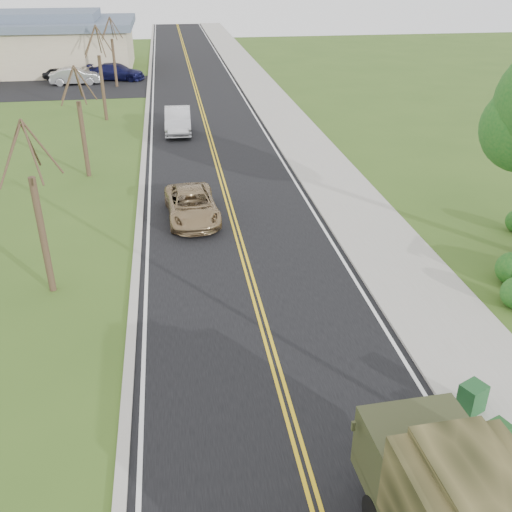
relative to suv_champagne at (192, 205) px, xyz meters
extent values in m
plane|color=#37541C|center=(1.80, -15.47, -0.65)|extent=(160.00, 160.00, 0.00)
cube|color=black|center=(1.80, 24.53, -0.65)|extent=(8.00, 120.00, 0.01)
cube|color=#9E998E|center=(5.95, 24.53, -0.59)|extent=(0.30, 120.00, 0.12)
cube|color=#9E998E|center=(7.70, 24.53, -0.60)|extent=(3.20, 120.00, 0.10)
cube|color=#9E998E|center=(-2.35, 24.53, -0.60)|extent=(0.30, 120.00, 0.10)
cylinder|color=#38281C|center=(-5.20, -5.47, 1.45)|extent=(0.24, 0.24, 4.20)
cylinder|color=#38281C|center=(-4.73, -5.34, 4.48)|extent=(1.01, 0.33, 1.90)
cylinder|color=#38281C|center=(-5.17, -4.85, 4.40)|extent=(0.13, 1.29, 1.74)
cylinder|color=#38281C|center=(-5.66, -5.29, 4.48)|extent=(0.98, 0.43, 1.90)
cylinder|color=#38281C|center=(-5.59, -5.95, 4.40)|extent=(0.79, 1.05, 1.77)
cylinder|color=#38281C|center=(-4.93, -5.88, 4.48)|extent=(0.58, 0.90, 1.90)
cylinder|color=#38281C|center=(-5.20, 6.53, 1.33)|extent=(0.24, 0.24, 3.96)
cylinder|color=#38281C|center=(-4.75, 6.65, 4.18)|extent=(0.96, 0.32, 1.79)
cylinder|color=#38281C|center=(-5.17, 7.11, 4.11)|extent=(0.12, 1.22, 1.65)
cylinder|color=#38281C|center=(-5.64, 6.70, 4.18)|extent=(0.93, 0.41, 1.79)
cylinder|color=#38281C|center=(-5.57, 6.08, 4.11)|extent=(0.75, 0.99, 1.67)
cylinder|color=#38281C|center=(-4.95, 6.14, 4.18)|extent=(0.55, 0.85, 1.80)
cylinder|color=#38281C|center=(-5.20, 18.53, 1.57)|extent=(0.24, 0.24, 4.44)
cylinder|color=#38281C|center=(-4.70, 18.67, 4.77)|extent=(1.07, 0.35, 2.00)
cylinder|color=#38281C|center=(-5.17, 19.18, 4.69)|extent=(0.13, 1.36, 1.84)
cylinder|color=#38281C|center=(-5.69, 18.72, 4.77)|extent=(1.03, 0.46, 2.00)
cylinder|color=#38281C|center=(-5.61, 18.03, 4.69)|extent=(0.83, 1.10, 1.87)
cylinder|color=#38281C|center=(-4.92, 18.10, 4.77)|extent=(0.61, 0.95, 2.01)
cylinder|color=#38281C|center=(-5.20, 30.53, 1.39)|extent=(0.24, 0.24, 4.08)
cylinder|color=#38281C|center=(-4.74, 30.66, 4.33)|extent=(0.99, 0.33, 1.84)
cylinder|color=#38281C|center=(-5.17, 31.13, 4.25)|extent=(0.13, 1.25, 1.69)
cylinder|color=#38281C|center=(-5.65, 30.70, 4.33)|extent=(0.95, 0.42, 1.85)
cylinder|color=#38281C|center=(-5.58, 30.07, 4.25)|extent=(0.77, 1.02, 1.72)
cylinder|color=#38281C|center=(-4.94, 30.13, 4.33)|extent=(0.57, 0.88, 1.85)
cube|color=tan|center=(-14.20, 40.53, 1.45)|extent=(20.00, 12.00, 4.20)
cube|color=#475466|center=(-14.20, 40.53, 3.85)|extent=(21.00, 13.00, 0.70)
cube|color=#475466|center=(-14.20, 40.53, 4.55)|extent=(14.00, 8.00, 0.90)
cube|color=black|center=(-8.20, 30.53, -0.64)|extent=(18.00, 10.00, 0.02)
cylinder|color=black|center=(4.69, -16.38, -0.17)|extent=(0.35, 0.98, 0.97)
cube|color=#32371E|center=(3.74, -15.94, 1.02)|extent=(2.19, 1.76, 1.23)
cube|color=black|center=(3.71, -15.15, 1.20)|extent=(1.94, 0.15, 0.62)
imported|color=#907651|center=(0.00, 0.00, 0.00)|extent=(2.45, 4.82, 1.30)
imported|color=silver|center=(-0.16, 14.50, 0.14)|extent=(1.79, 4.83, 1.58)
cube|color=#194721|center=(6.40, -13.44, -0.15)|extent=(0.75, 0.70, 0.80)
cube|color=#18431A|center=(6.40, -14.65, -0.23)|extent=(0.67, 0.62, 0.65)
imported|color=black|center=(-10.66, 34.46, -0.07)|extent=(3.70, 2.62, 1.17)
imported|color=#B1B1B6|center=(-8.99, 32.17, 0.09)|extent=(4.59, 1.81, 1.49)
imported|color=#0F1038|center=(-5.34, 33.80, 0.10)|extent=(5.59, 3.51, 1.51)
camera|label=1|loc=(-0.71, -23.61, 9.77)|focal=40.00mm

